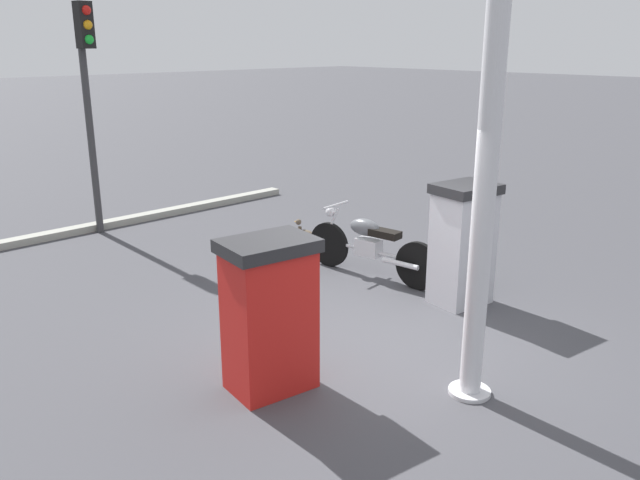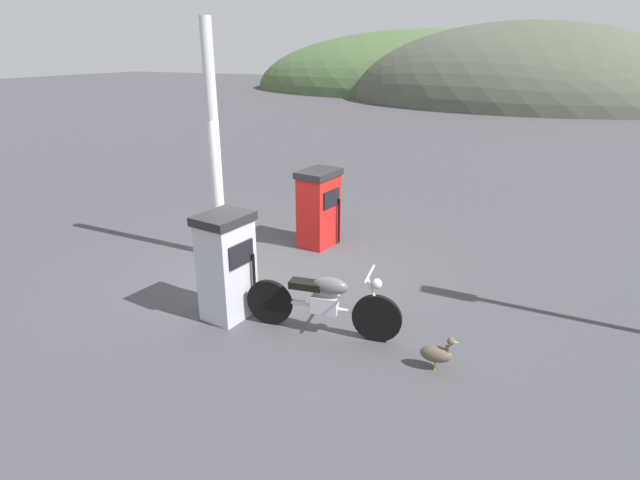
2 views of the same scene
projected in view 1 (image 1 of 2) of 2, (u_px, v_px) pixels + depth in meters
ground_plane at (387, 342)px, 7.23m from camera, size 120.00×120.00×0.00m
fuel_pump_near at (462, 243)px, 8.12m from camera, size 0.72×0.82×1.55m
fuel_pump_far at (269, 314)px, 6.07m from camera, size 0.74×0.92×1.50m
motorcycle_near_pump at (370, 245)px, 9.11m from camera, size 2.17×0.56×0.97m
wandering_duck at (306, 235)px, 10.43m from camera, size 0.46×0.23×0.46m
roadside_traffic_light at (87, 80)px, 10.59m from camera, size 0.39×0.26×3.82m
canopy_support_pole at (485, 189)px, 5.59m from camera, size 0.40×0.40×4.13m
road_edge_kerb at (113, 223)px, 11.74m from camera, size 0.25×7.66×0.12m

